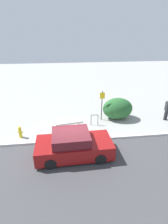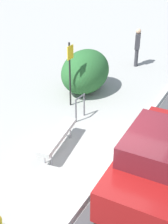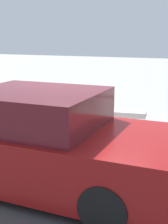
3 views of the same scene
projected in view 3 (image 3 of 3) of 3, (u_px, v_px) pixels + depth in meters
ground_plane at (77, 153)px, 6.15m from camera, size 60.00×60.00×0.00m
curb at (77, 149)px, 6.13m from camera, size 60.00×0.20×0.13m
bench at (106, 113)px, 7.44m from camera, size 1.93×0.67×0.53m
parked_car_near at (43, 142)px, 4.76m from camera, size 4.12×2.02×1.44m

